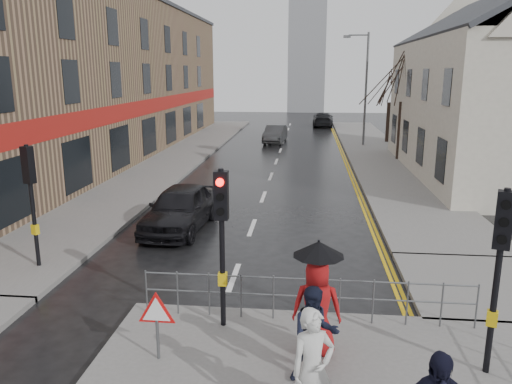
% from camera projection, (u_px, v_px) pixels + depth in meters
% --- Properties ---
extents(ground, '(120.00, 120.00, 0.00)m').
position_uv_depth(ground, '(213.00, 335.00, 10.53)').
color(ground, black).
rests_on(ground, ground).
extents(left_pavement, '(4.00, 44.00, 0.14)m').
position_uv_depth(left_pavement, '(181.00, 154.00, 33.40)').
color(left_pavement, '#605E5B').
rests_on(left_pavement, ground).
extents(right_pavement, '(4.00, 40.00, 0.14)m').
position_uv_depth(right_pavement, '(375.00, 152.00, 34.03)').
color(right_pavement, '#605E5B').
rests_on(right_pavement, ground).
extents(pavement_bridge_right, '(4.00, 4.20, 0.14)m').
position_uv_depth(pavement_bridge_right, '(485.00, 286.00, 12.76)').
color(pavement_bridge_right, '#605E5B').
rests_on(pavement_bridge_right, ground).
extents(building_left_terrace, '(8.00, 42.00, 10.00)m').
position_uv_depth(building_left_terrace, '(91.00, 78.00, 31.83)').
color(building_left_terrace, '#80624A').
rests_on(building_left_terrace, ground).
extents(building_right_cream, '(9.00, 16.40, 10.10)m').
position_uv_depth(building_right_cream, '(506.00, 84.00, 25.60)').
color(building_right_cream, beige).
rests_on(building_right_cream, ground).
extents(church_tower, '(5.00, 5.00, 18.00)m').
position_uv_depth(church_tower, '(307.00, 45.00, 68.21)').
color(church_tower, gray).
rests_on(church_tower, ground).
extents(traffic_signal_near_left, '(0.28, 0.27, 3.40)m').
position_uv_depth(traffic_signal_near_left, '(222.00, 221.00, 10.12)').
color(traffic_signal_near_left, black).
rests_on(traffic_signal_near_left, near_pavement).
extents(traffic_signal_near_right, '(0.34, 0.33, 3.40)m').
position_uv_depth(traffic_signal_near_right, '(500.00, 250.00, 8.46)').
color(traffic_signal_near_right, black).
rests_on(traffic_signal_near_right, near_pavement).
extents(traffic_signal_far_left, '(0.34, 0.33, 3.40)m').
position_uv_depth(traffic_signal_far_left, '(30.00, 184.00, 13.41)').
color(traffic_signal_far_left, black).
rests_on(traffic_signal_far_left, left_pavement).
extents(guard_railing_front, '(7.14, 0.04, 1.00)m').
position_uv_depth(guard_railing_front, '(306.00, 289.00, 10.71)').
color(guard_railing_front, '#595B5E').
rests_on(guard_railing_front, near_pavement).
extents(warning_sign, '(0.80, 0.07, 1.35)m').
position_uv_depth(warning_sign, '(156.00, 315.00, 9.20)').
color(warning_sign, '#595B5E').
rests_on(warning_sign, near_pavement).
extents(street_lamp, '(1.83, 0.25, 8.00)m').
position_uv_depth(street_lamp, '(364.00, 82.00, 35.91)').
color(street_lamp, '#595B5E').
rests_on(street_lamp, right_pavement).
extents(tree_near, '(2.40, 2.40, 6.58)m').
position_uv_depth(tree_near, '(403.00, 76.00, 29.84)').
color(tree_near, '#31221B').
rests_on(tree_near, right_pavement).
extents(tree_far, '(2.40, 2.40, 5.64)m').
position_uv_depth(tree_far, '(390.00, 85.00, 37.69)').
color(tree_far, '#31221B').
rests_on(tree_far, right_pavement).
extents(pedestrian_a, '(0.82, 0.71, 1.90)m').
position_uv_depth(pedestrian_a, '(312.00, 369.00, 7.44)').
color(pedestrian_a, silver).
rests_on(pedestrian_a, near_pavement).
extents(pedestrian_b, '(0.93, 0.78, 1.73)m').
position_uv_depth(pedestrian_b, '(315.00, 335.00, 8.57)').
color(pedestrian_b, black).
rests_on(pedestrian_b, near_pavement).
extents(pedestrian_with_umbrella, '(0.96, 0.96, 2.27)m').
position_uv_depth(pedestrian_with_umbrella, '(317.00, 296.00, 9.31)').
color(pedestrian_with_umbrella, maroon).
rests_on(pedestrian_with_umbrella, near_pavement).
extents(car_parked, '(2.16, 4.69, 1.56)m').
position_uv_depth(car_parked, '(180.00, 208.00, 17.41)').
color(car_parked, black).
rests_on(car_parked, ground).
extents(car_mid, '(1.79, 4.19, 1.34)m').
position_uv_depth(car_mid, '(275.00, 134.00, 38.96)').
color(car_mid, '#424447').
rests_on(car_mid, ground).
extents(car_far, '(2.17, 4.98, 1.42)m').
position_uv_depth(car_far, '(323.00, 119.00, 50.56)').
color(car_far, black).
rests_on(car_far, ground).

